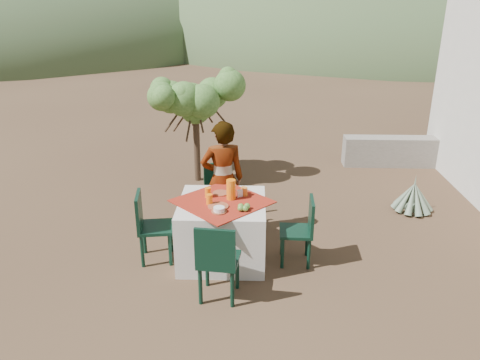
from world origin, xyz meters
name	(u,v)px	position (x,y,z in m)	size (l,w,h in m)	color
ground	(205,254)	(0.00, 0.00, 0.00)	(160.00, 160.00, 0.00)	#3B281B
table	(222,230)	(0.23, -0.07, 0.38)	(1.30, 1.30, 0.76)	beige
chair_far	(220,191)	(0.13, 0.90, 0.48)	(0.50, 0.50, 0.86)	black
chair_near	(217,259)	(0.24, -0.94, 0.50)	(0.46, 0.46, 0.90)	black
chair_left	(149,224)	(-0.64, -0.14, 0.48)	(0.45, 0.45, 0.87)	black
chair_right	(302,228)	(1.18, -0.14, 0.46)	(0.39, 0.39, 0.83)	black
person	(223,179)	(0.20, 0.56, 0.78)	(0.57, 0.38, 1.57)	#8C6651
shrub_tree	(199,104)	(-0.33, 2.57, 1.34)	(1.44, 1.41, 1.69)	#3F2B1F
agave	(413,197)	(2.98, 1.37, 0.22)	(0.60, 0.60, 0.64)	slate
stone_wall	(413,152)	(3.60, 3.40, 0.28)	(2.60, 0.35, 0.55)	gray
hill_near_left	(2,39)	(-18.00, 30.00, 0.00)	(40.00, 40.00, 16.00)	#364929
hill_near_right	(392,34)	(12.00, 36.00, 0.00)	(48.00, 48.00, 20.00)	#364929
hill_far_center	(216,23)	(-4.00, 52.00, 0.00)	(60.00, 60.00, 24.00)	gray
plate_far	(221,193)	(0.20, 0.15, 0.77)	(0.20, 0.20, 0.01)	brown
plate_near	(218,206)	(0.20, -0.24, 0.77)	(0.24, 0.24, 0.01)	brown
glass_far	(208,192)	(0.06, 0.04, 0.82)	(0.08, 0.08, 0.12)	orange
glass_near	(209,199)	(0.09, -0.16, 0.82)	(0.07, 0.07, 0.12)	orange
juice_pitcher	(231,189)	(0.34, -0.01, 0.88)	(0.11, 0.11, 0.24)	orange
bowl_plate	(219,211)	(0.22, -0.37, 0.77)	(0.17, 0.17, 0.01)	brown
white_bowl	(219,209)	(0.22, -0.37, 0.80)	(0.13, 0.13, 0.05)	white
jar_left	(245,192)	(0.50, 0.10, 0.81)	(0.07, 0.07, 0.10)	orange
jar_right	(243,190)	(0.48, 0.15, 0.81)	(0.06, 0.06, 0.09)	orange
napkin_holder	(240,193)	(0.44, 0.07, 0.80)	(0.07, 0.04, 0.08)	white
fruit_cluster	(243,207)	(0.49, -0.32, 0.80)	(0.14, 0.13, 0.07)	#5A8731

